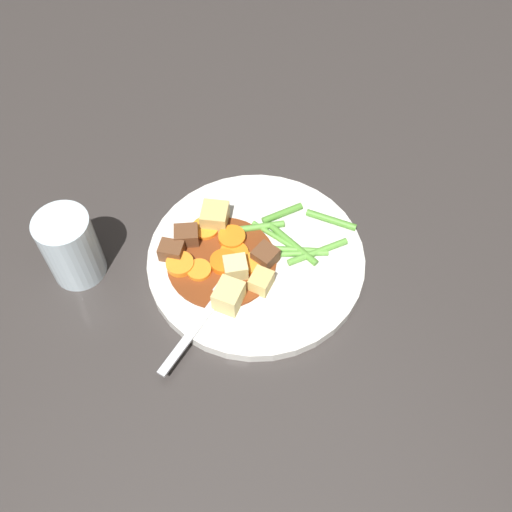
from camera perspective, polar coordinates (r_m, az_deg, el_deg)
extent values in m
plane|color=#383330|center=(0.72, 0.00, -0.67)|extent=(3.00, 3.00, 0.00)
cylinder|color=white|center=(0.71, 0.00, -0.34)|extent=(0.26, 0.26, 0.01)
cylinder|color=brown|center=(0.70, -3.41, -0.52)|extent=(0.13, 0.13, 0.00)
cylinder|color=orange|center=(0.71, -2.39, 1.76)|extent=(0.05, 0.05, 0.01)
cylinder|color=orange|center=(0.69, -7.48, -0.86)|extent=(0.04, 0.04, 0.01)
cylinder|color=orange|center=(0.69, -0.14, -0.78)|extent=(0.03, 0.03, 0.01)
cylinder|color=orange|center=(0.69, -3.22, -0.53)|extent=(0.04, 0.04, 0.01)
cylinder|color=orange|center=(0.69, -5.61, -1.45)|extent=(0.03, 0.03, 0.01)
cylinder|color=orange|center=(0.72, -5.00, 2.68)|extent=(0.05, 0.05, 0.01)
cylinder|color=orange|center=(0.70, -2.17, 0.16)|extent=(0.05, 0.05, 0.01)
cube|color=#E5CC7A|center=(0.66, -2.69, -3.95)|extent=(0.04, 0.04, 0.03)
cube|color=#EAD68C|center=(0.68, -2.03, -1.21)|extent=(0.03, 0.03, 0.02)
cube|color=#DBBC6B|center=(0.67, 0.51, -2.51)|extent=(0.03, 0.03, 0.02)
cube|color=#DBBC6B|center=(0.72, -4.06, 3.89)|extent=(0.04, 0.04, 0.03)
cube|color=brown|center=(0.70, -8.31, 0.50)|extent=(0.04, 0.03, 0.02)
cube|color=brown|center=(0.69, 0.92, -0.02)|extent=(0.04, 0.04, 0.02)
cube|color=brown|center=(0.71, -6.85, 1.96)|extent=(0.03, 0.03, 0.02)
cylinder|color=#66AD42|center=(0.71, 3.89, 0.63)|extent=(0.07, 0.04, 0.01)
cylinder|color=#599E38|center=(0.71, 3.66, 1.08)|extent=(0.04, 0.08, 0.01)
cylinder|color=#66AD42|center=(0.72, 0.52, 2.91)|extent=(0.06, 0.02, 0.01)
cylinder|color=#599E38|center=(0.74, 7.41, 3.54)|extent=(0.05, 0.05, 0.01)
cylinder|color=#599E38|center=(0.74, 2.60, 4.22)|extent=(0.06, 0.02, 0.01)
cylinder|color=#66AD42|center=(0.72, 2.05, 1.85)|extent=(0.05, 0.07, 0.01)
cylinder|color=#66AD42|center=(0.71, 6.08, 0.42)|extent=(0.08, 0.01, 0.01)
cylinder|color=#66AD42|center=(0.70, 4.00, 0.24)|extent=(0.08, 0.03, 0.01)
cube|color=silver|center=(0.65, -6.34, -7.55)|extent=(0.10, 0.08, 0.00)
cube|color=silver|center=(0.68, -3.11, -3.29)|extent=(0.03, 0.03, 0.00)
cylinder|color=silver|center=(0.69, -1.09, -1.82)|extent=(0.03, 0.03, 0.00)
cylinder|color=silver|center=(0.69, -1.53, -1.59)|extent=(0.03, 0.03, 0.00)
cylinder|color=silver|center=(0.69, -1.97, -1.36)|extent=(0.03, 0.03, 0.00)
cylinder|color=silver|center=(0.69, -2.40, -1.13)|extent=(0.03, 0.03, 0.00)
cylinder|color=silver|center=(0.70, -17.76, 0.84)|extent=(0.06, 0.06, 0.09)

